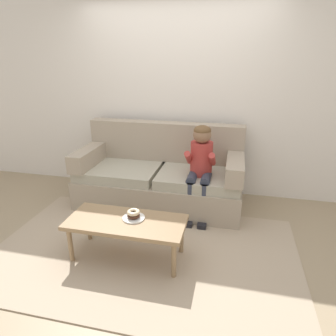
{
  "coord_description": "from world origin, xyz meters",
  "views": [
    {
      "loc": [
        0.78,
        -2.59,
        1.84
      ],
      "look_at": [
        0.09,
        0.45,
        0.65
      ],
      "focal_mm": 31.61,
      "sensor_mm": 36.0,
      "label": 1
    }
  ],
  "objects_px": {
    "couch": "(161,177)",
    "toy_controller": "(100,232)",
    "coffee_table": "(126,224)",
    "person_child": "(200,163)",
    "donut": "(134,216)"
  },
  "relations": [
    {
      "from": "couch",
      "to": "toy_controller",
      "type": "xyz_separation_m",
      "value": [
        -0.46,
        -0.9,
        -0.33
      ]
    },
    {
      "from": "couch",
      "to": "coffee_table",
      "type": "bearing_deg",
      "value": -91.17
    },
    {
      "from": "couch",
      "to": "person_child",
      "type": "distance_m",
      "value": 0.66
    },
    {
      "from": "person_child",
      "to": "toy_controller",
      "type": "height_order",
      "value": "person_child"
    },
    {
      "from": "couch",
      "to": "toy_controller",
      "type": "relative_size",
      "value": 9.14
    },
    {
      "from": "coffee_table",
      "to": "person_child",
      "type": "distance_m",
      "value": 1.18
    },
    {
      "from": "donut",
      "to": "toy_controller",
      "type": "xyz_separation_m",
      "value": [
        -0.49,
        0.26,
        -0.41
      ]
    },
    {
      "from": "couch",
      "to": "coffee_table",
      "type": "xyz_separation_m",
      "value": [
        -0.02,
        -1.2,
        0.0
      ]
    },
    {
      "from": "donut",
      "to": "toy_controller",
      "type": "height_order",
      "value": "donut"
    },
    {
      "from": "coffee_table",
      "to": "donut",
      "type": "xyz_separation_m",
      "value": [
        0.06,
        0.05,
        0.08
      ]
    },
    {
      "from": "coffee_table",
      "to": "person_child",
      "type": "bearing_deg",
      "value": 60.4
    },
    {
      "from": "person_child",
      "to": "donut",
      "type": "height_order",
      "value": "person_child"
    },
    {
      "from": "person_child",
      "to": "donut",
      "type": "relative_size",
      "value": 9.18
    },
    {
      "from": "couch",
      "to": "person_child",
      "type": "xyz_separation_m",
      "value": [
        0.54,
        -0.21,
        0.31
      ]
    },
    {
      "from": "toy_controller",
      "to": "couch",
      "type": "bearing_deg",
      "value": 81.63
    }
  ]
}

